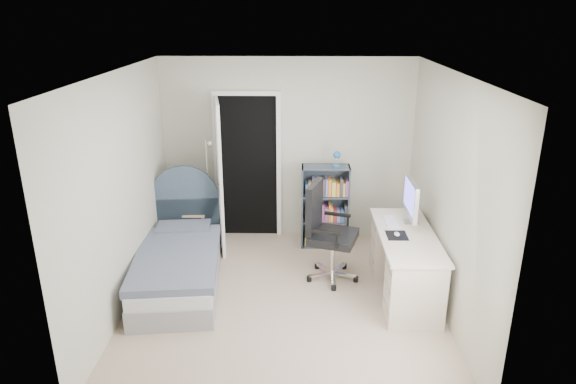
{
  "coord_description": "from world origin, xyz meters",
  "views": [
    {
      "loc": [
        0.15,
        -5.01,
        3.08
      ],
      "look_at": [
        0.04,
        0.38,
        1.15
      ],
      "focal_mm": 32.0,
      "sensor_mm": 36.0,
      "label": 1
    }
  ],
  "objects_px": {
    "floor_lamp": "(211,206)",
    "office_chair": "(325,227)",
    "bed": "(179,262)",
    "nightstand": "(192,218)",
    "bookcase": "(325,209)",
    "desk": "(405,261)"
  },
  "relations": [
    {
      "from": "bookcase",
      "to": "office_chair",
      "type": "bearing_deg",
      "value": -93.01
    },
    {
      "from": "bookcase",
      "to": "bed",
      "type": "bearing_deg",
      "value": -148.88
    },
    {
      "from": "floor_lamp",
      "to": "bookcase",
      "type": "bearing_deg",
      "value": 4.65
    },
    {
      "from": "bed",
      "to": "desk",
      "type": "relative_size",
      "value": 1.31
    },
    {
      "from": "nightstand",
      "to": "office_chair",
      "type": "distance_m",
      "value": 1.99
    },
    {
      "from": "nightstand",
      "to": "bookcase",
      "type": "xyz_separation_m",
      "value": [
        1.82,
        0.02,
        0.13
      ]
    },
    {
      "from": "nightstand",
      "to": "office_chair",
      "type": "xyz_separation_m",
      "value": [
        1.77,
        -0.87,
        0.26
      ]
    },
    {
      "from": "floor_lamp",
      "to": "bookcase",
      "type": "distance_m",
      "value": 1.54
    },
    {
      "from": "bed",
      "to": "nightstand",
      "type": "height_order",
      "value": "bed"
    },
    {
      "from": "office_chair",
      "to": "desk",
      "type": "bearing_deg",
      "value": -22.32
    },
    {
      "from": "bed",
      "to": "desk",
      "type": "distance_m",
      "value": 2.61
    },
    {
      "from": "bed",
      "to": "desk",
      "type": "bearing_deg",
      "value": -4.14
    },
    {
      "from": "nightstand",
      "to": "bookcase",
      "type": "distance_m",
      "value": 1.82
    },
    {
      "from": "nightstand",
      "to": "bed",
      "type": "bearing_deg",
      "value": -86.93
    },
    {
      "from": "floor_lamp",
      "to": "desk",
      "type": "distance_m",
      "value": 2.63
    },
    {
      "from": "floor_lamp",
      "to": "office_chair",
      "type": "height_order",
      "value": "floor_lamp"
    },
    {
      "from": "bookcase",
      "to": "desk",
      "type": "bearing_deg",
      "value": -56.38
    },
    {
      "from": "bookcase",
      "to": "office_chair",
      "type": "relative_size",
      "value": 1.13
    },
    {
      "from": "floor_lamp",
      "to": "desk",
      "type": "xyz_separation_m",
      "value": [
        2.37,
        -1.13,
        -0.21
      ]
    },
    {
      "from": "bed",
      "to": "nightstand",
      "type": "distance_m",
      "value": 1.05
    },
    {
      "from": "office_chair",
      "to": "bookcase",
      "type": "bearing_deg",
      "value": 86.99
    },
    {
      "from": "floor_lamp",
      "to": "office_chair",
      "type": "bearing_deg",
      "value": -27.32
    }
  ]
}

